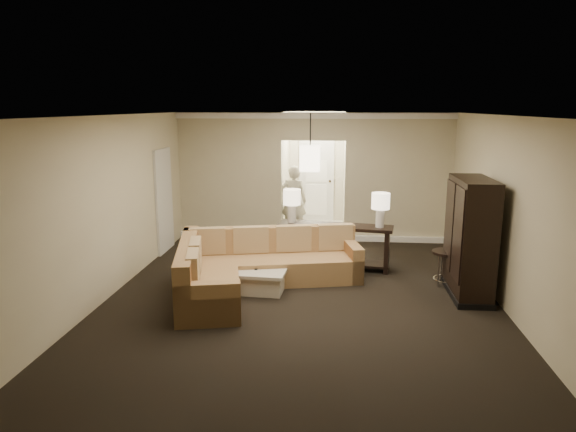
# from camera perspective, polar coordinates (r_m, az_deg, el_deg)

# --- Properties ---
(ground) EXTENTS (8.00, 8.00, 0.00)m
(ground) POSITION_cam_1_polar(r_m,az_deg,el_deg) (7.76, 1.29, -10.08)
(ground) COLOR black
(ground) RESTS_ON ground
(wall_back) EXTENTS (6.00, 0.04, 2.80)m
(wall_back) POSITION_cam_1_polar(r_m,az_deg,el_deg) (11.29, 2.79, 4.30)
(wall_back) COLOR beige
(wall_back) RESTS_ON ground
(wall_front) EXTENTS (6.00, 0.04, 2.80)m
(wall_front) POSITION_cam_1_polar(r_m,az_deg,el_deg) (3.56, -3.39, -13.45)
(wall_front) COLOR beige
(wall_front) RESTS_ON ground
(wall_left) EXTENTS (0.04, 8.00, 2.80)m
(wall_left) POSITION_cam_1_polar(r_m,az_deg,el_deg) (8.13, -20.27, 0.49)
(wall_left) COLOR beige
(wall_left) RESTS_ON ground
(wall_right) EXTENTS (0.04, 8.00, 2.80)m
(wall_right) POSITION_cam_1_polar(r_m,az_deg,el_deg) (7.75, 24.07, -0.37)
(wall_right) COLOR beige
(wall_right) RESTS_ON ground
(ceiling) EXTENTS (6.00, 8.00, 0.02)m
(ceiling) POSITION_cam_1_polar(r_m,az_deg,el_deg) (7.19, 1.39, 11.05)
(ceiling) COLOR white
(ceiling) RESTS_ON wall_back
(crown_molding) EXTENTS (6.00, 0.10, 0.12)m
(crown_molding) POSITION_cam_1_polar(r_m,az_deg,el_deg) (11.13, 2.85, 11.06)
(crown_molding) COLOR white
(crown_molding) RESTS_ON wall_back
(baseboard) EXTENTS (6.00, 0.10, 0.12)m
(baseboard) POSITION_cam_1_polar(r_m,az_deg,el_deg) (11.50, 2.71, -2.36)
(baseboard) COLOR white
(baseboard) RESTS_ON ground
(side_door) EXTENTS (0.05, 0.90, 2.10)m
(side_door) POSITION_cam_1_polar(r_m,az_deg,el_deg) (10.73, -13.60, 1.67)
(side_door) COLOR silver
(side_door) RESTS_ON ground
(foyer) EXTENTS (1.44, 2.02, 2.80)m
(foyer) POSITION_cam_1_polar(r_m,az_deg,el_deg) (12.63, 3.07, 4.68)
(foyer) COLOR silver
(foyer) RESTS_ON ground
(sectional_sofa) EXTENTS (3.13, 2.88, 0.90)m
(sectional_sofa) POSITION_cam_1_polar(r_m,az_deg,el_deg) (8.44, -3.97, -5.68)
(sectional_sofa) COLOR brown
(sectional_sofa) RESTS_ON ground
(coffee_table) EXTENTS (0.94, 0.94, 0.37)m
(coffee_table) POSITION_cam_1_polar(r_m,az_deg,el_deg) (8.45, -3.12, -6.90)
(coffee_table) COLOR beige
(coffee_table) RESTS_ON ground
(console_table) EXTENTS (2.15, 0.80, 0.81)m
(console_table) POSITION_cam_1_polar(r_m,az_deg,el_deg) (9.49, 5.19, -2.89)
(console_table) COLOR black
(console_table) RESTS_ON ground
(armoire) EXTENTS (0.55, 1.29, 1.86)m
(armoire) POSITION_cam_1_polar(r_m,az_deg,el_deg) (8.45, 19.54, -2.57)
(armoire) COLOR black
(armoire) RESTS_ON ground
(drink_table) EXTENTS (0.47, 0.47, 0.59)m
(drink_table) POSITION_cam_1_polar(r_m,az_deg,el_deg) (8.93, 17.15, -4.78)
(drink_table) COLOR black
(drink_table) RESTS_ON ground
(table_lamp_left) EXTENTS (0.32, 0.32, 0.62)m
(table_lamp_left) POSITION_cam_1_polar(r_m,az_deg,el_deg) (9.49, 0.43, 1.74)
(table_lamp_left) COLOR silver
(table_lamp_left) RESTS_ON console_table
(table_lamp_right) EXTENTS (0.32, 0.32, 0.62)m
(table_lamp_right) POSITION_cam_1_polar(r_m,az_deg,el_deg) (9.24, 10.25, 1.27)
(table_lamp_right) COLOR silver
(table_lamp_right) RESTS_ON console_table
(pendant_light) EXTENTS (0.38, 0.38, 1.09)m
(pendant_light) POSITION_cam_1_polar(r_m,az_deg,el_deg) (9.93, 2.47, 6.45)
(pendant_light) COLOR black
(pendant_light) RESTS_ON ceiling
(person) EXTENTS (0.66, 0.45, 1.80)m
(person) POSITION_cam_1_polar(r_m,az_deg,el_deg) (11.69, 0.63, 2.10)
(person) COLOR beige
(person) RESTS_ON ground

